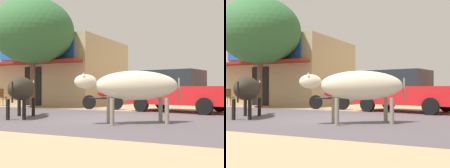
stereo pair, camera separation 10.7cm
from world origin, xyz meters
The scene contains 9 objects.
ground centered at (0.00, 0.00, 0.00)m, with size 80.00×80.00×0.00m, color tan.
asphalt_road centered at (0.00, 0.00, 0.00)m, with size 72.00×6.38×0.00m, color #50484D.
storefront_left_cafe centered at (-6.66, 7.83, 1.92)m, with size 6.21×6.64×3.83m.
roadside_tree centered at (-5.73, 3.64, 3.75)m, with size 4.03×4.03×5.37m.
parked_hatchback_car centered at (1.35, 3.88, 0.84)m, with size 4.16×2.55×1.64m.
parked_motorcycle centered at (-1.93, 3.73, 0.47)m, with size 1.89×0.29×1.06m.
cow_near_brown centered at (-2.54, -0.69, 0.90)m, with size 1.57×2.40×1.28m.
cow_far_dark centered at (1.25, -0.73, 0.98)m, with size 2.49×1.99×1.37m.
cafe_chair_near_tree centered at (-8.43, 4.25, 0.51)m, with size 0.56×0.56×0.92m.
Camera 2 is at (4.07, -7.95, 0.90)m, focal length 48.05 mm.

